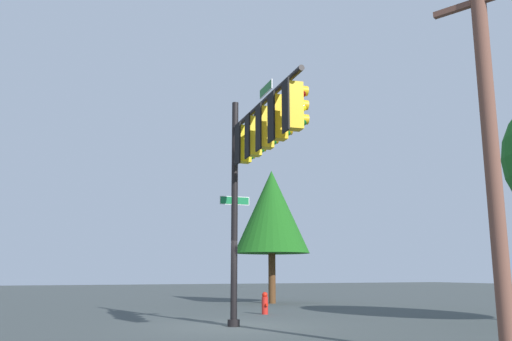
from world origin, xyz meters
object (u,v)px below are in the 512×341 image
Objects in this scene: signal_pole_assembly at (259,148)px; utility_pole at (491,148)px; fire_hydrant at (265,303)px; tree_near at (272,212)px.

utility_pole is (5.71, 2.27, -1.06)m from signal_pole_assembly.
signal_pole_assembly is 8.25× the size of fire_hydrant.
signal_pole_assembly is 0.93× the size of utility_pole.
fire_hydrant is at bearing -26.66° from tree_near.
signal_pole_assembly is at bearing -25.90° from tree_near.
utility_pole is 12.35m from fire_hydrant.
tree_near is at bearing 153.34° from fire_hydrant.
signal_pole_assembly is at bearing -25.07° from fire_hydrant.
signal_pole_assembly is at bearing -158.30° from utility_pole.
utility_pole is 1.06× the size of tree_near.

